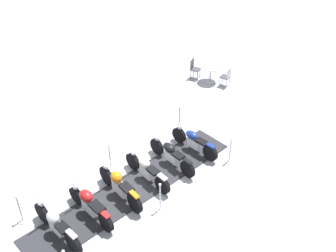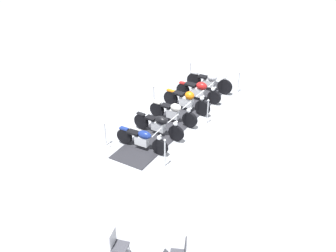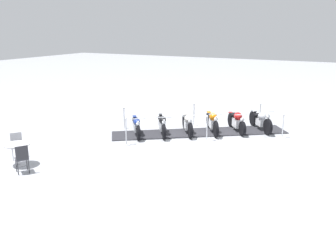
# 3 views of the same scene
# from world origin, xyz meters

# --- Properties ---
(ground_plane) EXTENTS (80.00, 80.00, 0.00)m
(ground_plane) POSITION_xyz_m (0.00, 0.00, 0.00)
(ground_plane) COLOR #A8AAB2
(display_platform) EXTENTS (5.81, 7.34, 0.03)m
(display_platform) POSITION_xyz_m (0.00, 0.00, 0.02)
(display_platform) COLOR #28282D
(display_platform) RESTS_ON ground_plane
(motorcycle_navy) EXTENTS (1.78, 1.42, 0.91)m
(motorcycle_navy) POSITION_xyz_m (-1.70, 2.33, 0.46)
(motorcycle_navy) COLOR black
(motorcycle_navy) RESTS_ON display_platform
(motorcycle_black) EXTENTS (1.96, 1.38, 0.95)m
(motorcycle_black) POSITION_xyz_m (-1.04, 1.39, 0.49)
(motorcycle_black) COLOR black
(motorcycle_black) RESTS_ON display_platform
(motorcycle_cream) EXTENTS (1.94, 1.35, 0.96)m
(motorcycle_cream) POSITION_xyz_m (-0.36, 0.45, 0.48)
(motorcycle_cream) COLOR black
(motorcycle_cream) RESTS_ON display_platform
(motorcycle_copper) EXTENTS (2.02, 1.32, 1.01)m
(motorcycle_copper) POSITION_xyz_m (0.31, -0.49, 0.51)
(motorcycle_copper) COLOR black
(motorcycle_copper) RESTS_ON display_platform
(motorcycle_maroon) EXTENTS (1.86, 1.41, 0.92)m
(motorcycle_maroon) POSITION_xyz_m (0.98, -1.43, 0.50)
(motorcycle_maroon) COLOR black
(motorcycle_maroon) RESTS_ON display_platform
(motorcycle_chrome) EXTENTS (1.90, 1.51, 1.04)m
(motorcycle_chrome) POSITION_xyz_m (1.65, -2.37, 0.49)
(motorcycle_chrome) COLOR black
(motorcycle_chrome) RESTS_ON display_platform
(stanchion_left_rear) EXTENTS (0.28, 0.28, 1.02)m
(stanchion_left_rear) POSITION_xyz_m (3.02, -2.01, 0.37)
(stanchion_left_rear) COLOR silver
(stanchion_left_rear) RESTS_ON ground_plane
(stanchion_left_mid) EXTENTS (0.34, 0.34, 1.14)m
(stanchion_left_mid) POSITION_xyz_m (1.05, 0.75, 0.36)
(stanchion_left_mid) COLOR silver
(stanchion_left_mid) RESTS_ON ground_plane
(stanchion_right_front) EXTENTS (0.35, 0.35, 1.15)m
(stanchion_right_front) POSITION_xyz_m (-3.02, 2.01, 0.36)
(stanchion_right_front) COLOR silver
(stanchion_right_front) RESTS_ON ground_plane
(stanchion_left_front) EXTENTS (0.35, 0.35, 1.02)m
(stanchion_left_front) POSITION_xyz_m (-0.92, 3.51, 0.31)
(stanchion_left_front) COLOR silver
(stanchion_left_front) RESTS_ON ground_plane
(stanchion_right_mid) EXTENTS (0.35, 0.35, 1.13)m
(stanchion_right_mid) POSITION_xyz_m (-1.05, -0.75, 0.35)
(stanchion_right_mid) COLOR silver
(stanchion_right_mid) RESTS_ON ground_plane
(stanchion_right_rear) EXTENTS (0.33, 0.33, 1.07)m
(stanchion_right_rear) POSITION_xyz_m (0.92, -3.51, 0.34)
(stanchion_right_rear) COLOR silver
(stanchion_right_rear) RESTS_ON ground_plane
(cafe_table) EXTENTS (0.90, 0.90, 0.79)m
(cafe_table) POSITION_xyz_m (-6.68, 4.08, 0.60)
(cafe_table) COLOR #B7B7BC
(cafe_table) RESTS_ON ground_plane
(cafe_chair_near_table) EXTENTS (0.56, 0.56, 0.95)m
(cafe_chair_near_table) POSITION_xyz_m (-6.16, 4.72, 0.54)
(cafe_chair_near_table) COLOR #B7B7BC
(cafe_chair_near_table) RESTS_ON ground_plane
(cafe_chair_across_table) EXTENTS (0.55, 0.55, 0.98)m
(cafe_chair_across_table) POSITION_xyz_m (-7.12, 3.38, 0.56)
(cafe_chair_across_table) COLOR #2D2D33
(cafe_chair_across_table) RESTS_ON ground_plane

